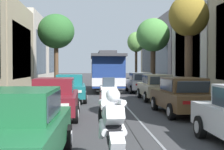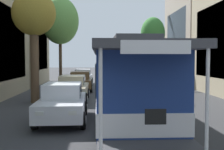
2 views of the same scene
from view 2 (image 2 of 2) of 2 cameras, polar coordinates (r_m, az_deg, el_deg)
ground_plane at (r=12.99m, az=2.35°, el=-8.28°), size 160.00×160.00×0.00m
trolley_track_rails at (r=10.08m, az=3.93°, el=-11.60°), size 1.14×57.96×0.01m
parked_car_green_near_left at (r=30.48m, az=4.54°, el=-0.21°), size 2.06×4.39×1.58m
parked_car_maroon_second_left at (r=24.22m, az=6.44°, el=-1.08°), size 2.06×4.39×1.58m
parked_car_teal_mid_left at (r=18.36m, az=8.81°, el=-2.44°), size 2.11×4.41×1.58m
parked_car_white_near_right at (r=29.27m, az=-5.87°, el=-0.36°), size 2.03×4.37×1.58m
parked_car_brown_second_right at (r=23.49m, az=-6.43°, el=-1.21°), size 2.10×4.41×1.58m
parked_car_beige_mid_right at (r=17.77m, az=-7.97°, el=-2.62°), size 2.02×4.37×1.58m
parked_car_white_fourth_right at (r=11.99m, az=-9.90°, el=-5.40°), size 2.06×4.39×1.58m
street_tree_kerb_left_near at (r=29.50m, az=8.22°, el=8.06°), size 2.45×2.48×6.89m
street_tree_kerb_right_near at (r=29.04m, az=-10.41°, el=10.63°), size 3.69×3.39×8.74m
street_tree_kerb_right_second at (r=17.59m, az=-15.44°, el=11.19°), size 2.57×2.10×6.60m
cable_car_trolley at (r=10.60m, az=3.44°, el=-1.77°), size 2.58×9.14×3.28m
motorcycle_with_rider at (r=30.81m, az=0.97°, el=0.12°), size 0.54×1.86×1.82m
pedestrian_on_left_pavement at (r=23.81m, az=14.18°, el=-0.85°), size 0.55×0.42×1.69m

